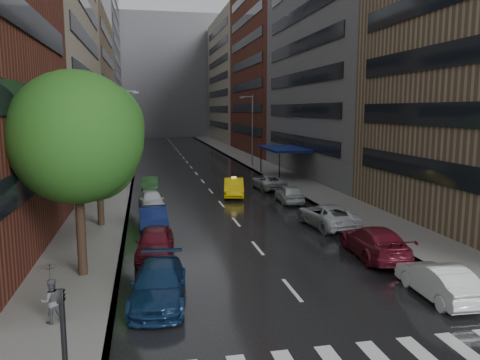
# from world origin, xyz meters

# --- Properties ---
(ground) EXTENTS (220.00, 220.00, 0.00)m
(ground) POSITION_xyz_m (0.00, 0.00, 0.00)
(ground) COLOR gray
(ground) RESTS_ON ground
(road) EXTENTS (14.00, 140.00, 0.01)m
(road) POSITION_xyz_m (0.00, 50.00, 0.01)
(road) COLOR black
(road) RESTS_ON ground
(sidewalk_left) EXTENTS (4.00, 140.00, 0.15)m
(sidewalk_left) POSITION_xyz_m (-9.00, 50.00, 0.07)
(sidewalk_left) COLOR gray
(sidewalk_left) RESTS_ON ground
(sidewalk_right) EXTENTS (4.00, 140.00, 0.15)m
(sidewalk_right) POSITION_xyz_m (9.00, 50.00, 0.07)
(sidewalk_right) COLOR gray
(sidewalk_right) RESTS_ON ground
(buildings_left) EXTENTS (8.00, 108.00, 38.00)m
(buildings_left) POSITION_xyz_m (-15.00, 58.79, 15.99)
(buildings_left) COLOR maroon
(buildings_left) RESTS_ON ground
(buildings_right) EXTENTS (8.05, 109.10, 36.00)m
(buildings_right) POSITION_xyz_m (15.00, 56.70, 15.03)
(buildings_right) COLOR #937A5B
(buildings_right) RESTS_ON ground
(building_far) EXTENTS (40.00, 14.00, 32.00)m
(building_far) POSITION_xyz_m (0.00, 118.00, 16.00)
(building_far) COLOR slate
(building_far) RESTS_ON ground
(tree_near) EXTENTS (5.66, 5.66, 9.02)m
(tree_near) POSITION_xyz_m (-8.60, 7.26, 6.18)
(tree_near) COLOR #382619
(tree_near) RESTS_ON ground
(tree_mid) EXTENTS (5.76, 5.76, 9.18)m
(tree_mid) POSITION_xyz_m (-8.60, 16.43, 6.28)
(tree_mid) COLOR #382619
(tree_mid) RESTS_ON ground
(tree_far) EXTENTS (4.46, 4.46, 7.11)m
(tree_far) POSITION_xyz_m (-8.60, 31.40, 4.86)
(tree_far) COLOR #382619
(tree_far) RESTS_ON ground
(taxi) EXTENTS (2.43, 4.88, 1.54)m
(taxi) POSITION_xyz_m (1.59, 25.14, 0.77)
(taxi) COLOR yellow
(taxi) RESTS_ON ground
(parked_cars_left) EXTENTS (2.52, 29.54, 1.53)m
(parked_cars_left) POSITION_xyz_m (-5.40, 13.95, 0.74)
(parked_cars_left) COLOR #10274C
(parked_cars_left) RESTS_ON ground
(parked_cars_right) EXTENTS (2.86, 30.54, 1.56)m
(parked_cars_right) POSITION_xyz_m (5.40, 14.85, 0.73)
(parked_cars_right) COLOR white
(parked_cars_right) RESTS_ON ground
(ped_black_umbrella) EXTENTS (0.96, 0.98, 2.09)m
(ped_black_umbrella) POSITION_xyz_m (-9.03, 2.53, 1.40)
(ped_black_umbrella) COLOR #525257
(ped_black_umbrella) RESTS_ON sidewalk_left
(traffic_light) EXTENTS (0.18, 0.15, 3.45)m
(traffic_light) POSITION_xyz_m (-7.60, -3.53, 2.23)
(traffic_light) COLOR black
(traffic_light) RESTS_ON sidewalk_left
(street_lamp_left) EXTENTS (1.74, 0.22, 9.00)m
(street_lamp_left) POSITION_xyz_m (-7.72, 30.00, 4.89)
(street_lamp_left) COLOR gray
(street_lamp_left) RESTS_ON sidewalk_left
(street_lamp_right) EXTENTS (1.74, 0.22, 9.00)m
(street_lamp_right) POSITION_xyz_m (7.72, 45.00, 4.89)
(street_lamp_right) COLOR gray
(street_lamp_right) RESTS_ON sidewalk_right
(awning) EXTENTS (4.00, 8.00, 3.12)m
(awning) POSITION_xyz_m (8.98, 35.00, 3.13)
(awning) COLOR navy
(awning) RESTS_ON sidewalk_right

